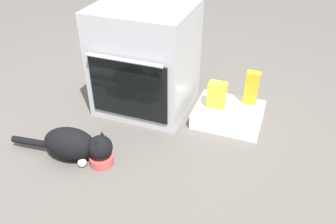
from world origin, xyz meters
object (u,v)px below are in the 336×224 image
at_px(food_bowl, 102,159).
at_px(snack_bag, 217,95).
at_px(oven, 146,58).
at_px(pantry_cabinet, 228,114).
at_px(juice_carton, 252,88).
at_px(cat, 75,144).

xyz_separation_m(food_bowl, snack_bag, (0.52, 0.69, 0.16)).
bearing_deg(food_bowl, oven, 90.64).
xyz_separation_m(oven, food_bowl, (0.01, -0.71, -0.34)).
height_order(pantry_cabinet, snack_bag, snack_bag).
bearing_deg(snack_bag, pantry_cabinet, 2.38).
bearing_deg(juice_carton, food_bowl, -131.93).
height_order(oven, snack_bag, oven).
bearing_deg(juice_carton, oven, -171.77).
xyz_separation_m(cat, snack_bag, (0.69, 0.71, 0.08)).
relative_size(food_bowl, snack_bag, 0.80).
distance_m(oven, snack_bag, 0.56).
height_order(cat, juice_carton, juice_carton).
bearing_deg(oven, pantry_cabinet, -1.25).
relative_size(pantry_cabinet, food_bowl, 3.20).
bearing_deg(food_bowl, juice_carton, 48.07).
bearing_deg(oven, food_bowl, -89.36).
xyz_separation_m(pantry_cabinet, cat, (-0.78, -0.71, 0.06)).
bearing_deg(snack_bag, juice_carton, 30.41).
relative_size(pantry_cabinet, snack_bag, 2.55).
distance_m(pantry_cabinet, juice_carton, 0.24).
height_order(pantry_cabinet, juice_carton, juice_carton).
relative_size(oven, juice_carton, 3.12).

